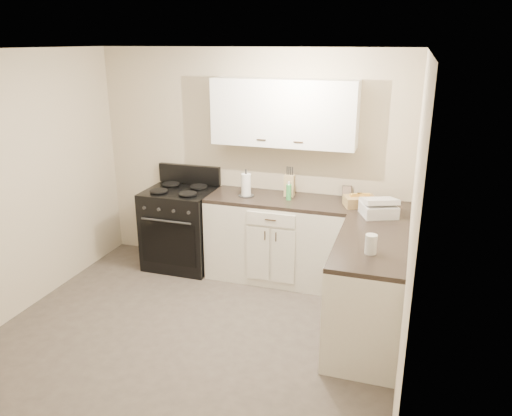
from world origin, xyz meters
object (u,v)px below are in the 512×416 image
(wicker_basket, at_px, (360,201))
(stove, at_px, (181,229))
(paper_towel, at_px, (246,185))
(knife_block, at_px, (289,185))
(countertop_grill, at_px, (378,210))

(wicker_basket, bearing_deg, stove, -179.59)
(stove, height_order, paper_towel, paper_towel)
(knife_block, relative_size, paper_towel, 0.95)
(paper_towel, bearing_deg, wicker_basket, 0.88)
(stove, relative_size, wicker_basket, 3.02)
(wicker_basket, xyz_separation_m, countertop_grill, (0.21, -0.24, 0.01))
(stove, height_order, wicker_basket, wicker_basket)
(stove, xyz_separation_m, paper_towel, (0.81, -0.00, 0.61))
(wicker_basket, relative_size, countertop_grill, 0.97)
(countertop_grill, bearing_deg, stove, 152.04)
(paper_towel, bearing_deg, countertop_grill, -8.60)
(stove, height_order, knife_block, knife_block)
(countertop_grill, bearing_deg, paper_towel, 149.06)
(paper_towel, xyz_separation_m, countertop_grill, (1.44, -0.22, -0.07))
(knife_block, relative_size, countertop_grill, 0.75)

